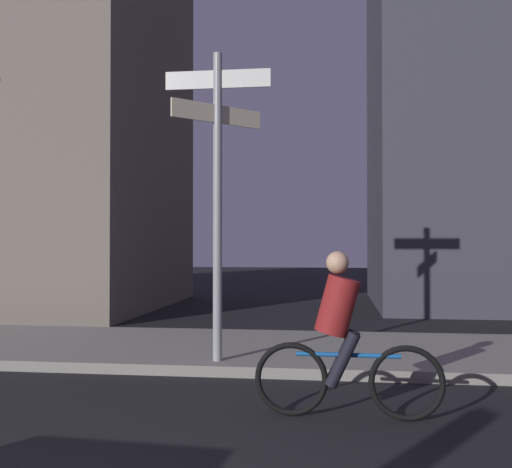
% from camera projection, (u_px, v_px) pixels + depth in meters
% --- Properties ---
extents(sidewalk_kerb, '(40.00, 3.27, 0.14)m').
position_uv_depth(sidewalk_kerb, '(208.00, 349.00, 9.25)').
color(sidewalk_kerb, gray).
rests_on(sidewalk_kerb, ground_plane).
extents(signpost, '(1.42, 1.01, 4.08)m').
position_uv_depth(signpost, '(218.00, 178.00, 7.99)').
color(signpost, gray).
rests_on(signpost, sidewalk_kerb).
extents(cyclist, '(1.82, 0.33, 1.61)m').
position_uv_depth(cyclist, '(343.00, 341.00, 5.82)').
color(cyclist, black).
rests_on(cyclist, ground_plane).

